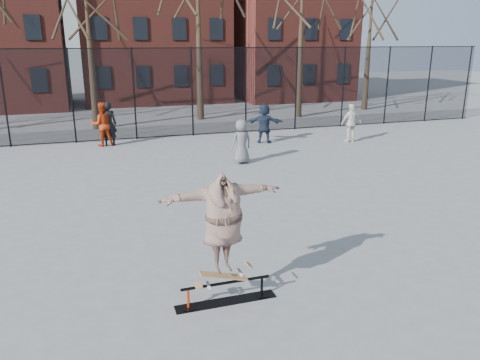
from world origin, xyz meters
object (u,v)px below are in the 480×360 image
object	(u,v)px
bystander_black	(108,124)
bystander_red	(102,124)
skateboard	(224,279)
skater	(223,230)
skate_rail	(226,294)
bystander_extra	(241,142)
bystander_white	(351,123)
bystander_navy	(264,123)

from	to	relation	value
bystander_black	bystander_red	distance (m)	0.24
skateboard	bystander_red	size ratio (longest dim) A/B	0.49
skater	bystander_black	world-z (taller)	skater
skate_rail	bystander_extra	world-z (taller)	bystander_extra
skateboard	skate_rail	bearing A→B (deg)	-0.00
bystander_red	bystander_white	distance (m)	10.61
skater	bystander_navy	xyz separation A→B (m)	(5.27, 11.90, -0.48)
skateboard	skater	world-z (taller)	skater
bystander_white	bystander_navy	bearing A→B (deg)	-17.48
skater	bystander_navy	world-z (taller)	skater
skateboard	skater	distance (m)	0.89
skateboard	bystander_extra	xyz separation A→B (m)	(3.22, 8.83, 0.36)
bystander_black	bystander_white	bearing A→B (deg)	170.51
bystander_black	bystander_extra	distance (m)	6.34
bystander_red	bystander_extra	bearing A→B (deg)	130.72
bystander_black	bystander_extra	world-z (taller)	bystander_black
bystander_white	skater	bearing A→B (deg)	48.68
skate_rail	bystander_extra	size ratio (longest dim) A/B	1.10
bystander_extra	bystander_navy	bearing A→B (deg)	-136.12
skateboard	bystander_extra	world-z (taller)	bystander_extra
bystander_white	bystander_extra	distance (m)	6.06
bystander_red	bystander_extra	xyz separation A→B (m)	(4.61, -4.60, -0.12)
bystander_red	bystander_white	size ratio (longest dim) A/B	1.10
bystander_white	skate_rail	bearing A→B (deg)	48.79
skate_rail	bystander_black	size ratio (longest dim) A/B	0.95
skater	bystander_extra	distance (m)	9.41
skater	bystander_white	distance (m)	14.08
bystander_red	bystander_white	bearing A→B (deg)	161.80
skateboard	bystander_navy	xyz separation A→B (m)	(5.27, 11.90, 0.41)
skateboard	bystander_white	distance (m)	14.08
skate_rail	bystander_extra	distance (m)	9.41
bystander_white	bystander_extra	xyz separation A→B (m)	(-5.70, -2.06, -0.04)
bystander_red	bystander_black	bearing A→B (deg)	175.67
skate_rail	skateboard	bearing A→B (deg)	180.00
bystander_black	bystander_navy	bearing A→B (deg)	171.25
bystander_navy	bystander_red	bearing A→B (deg)	13.07
skate_rail	skater	xyz separation A→B (m)	(-0.03, 0.00, 1.18)
bystander_navy	bystander_extra	bearing A→B (deg)	82.34
skate_rail	bystander_white	world-z (taller)	bystander_white
bystander_navy	skate_rail	bearing A→B (deg)	92.30
bystander_black	bystander_extra	bearing A→B (deg)	138.19
skateboard	bystander_navy	size ratio (longest dim) A/B	0.53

